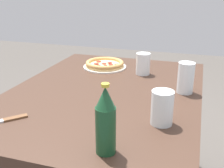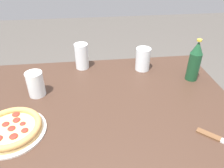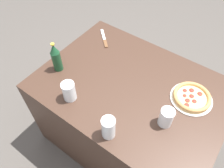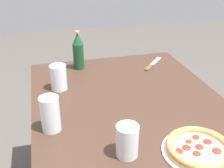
% 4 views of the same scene
% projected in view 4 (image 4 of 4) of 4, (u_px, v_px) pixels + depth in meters
% --- Properties ---
extents(table, '(1.25, 0.91, 0.75)m').
position_uv_depth(table, '(130.00, 168.00, 1.47)').
color(table, '#3D281E').
rests_on(table, ground_plane).
extents(pizza_margherita, '(0.27, 0.27, 0.04)m').
position_uv_depth(pizza_margherita, '(199.00, 149.00, 1.01)').
color(pizza_margherita, silver).
rests_on(pizza_margherita, table).
extents(glass_water, '(0.08, 0.08, 0.12)m').
position_uv_depth(glass_water, '(127.00, 142.00, 0.99)').
color(glass_water, white).
rests_on(glass_water, table).
extents(glass_red_wine, '(0.08, 0.08, 0.15)m').
position_uv_depth(glass_red_wine, '(50.00, 115.00, 1.11)').
color(glass_red_wine, white).
rests_on(glass_red_wine, table).
extents(glass_iced_tea, '(0.08, 0.08, 0.13)m').
position_uv_depth(glass_iced_tea, '(59.00, 79.00, 1.43)').
color(glass_iced_tea, white).
rests_on(glass_iced_tea, table).
extents(beer_bottle, '(0.06, 0.06, 0.23)m').
position_uv_depth(beer_bottle, '(78.00, 51.00, 1.65)').
color(beer_bottle, '#194728').
rests_on(beer_bottle, table).
extents(knife, '(0.18, 0.17, 0.01)m').
position_uv_depth(knife, '(152.00, 64.00, 1.74)').
color(knife, brown).
rests_on(knife, table).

